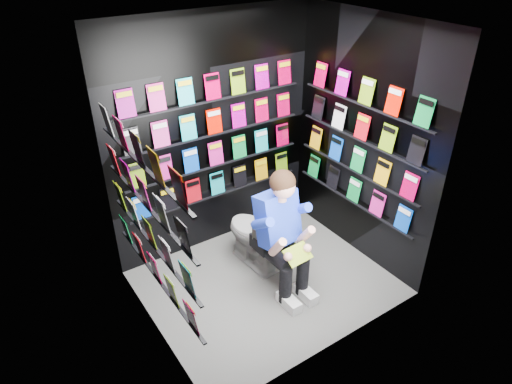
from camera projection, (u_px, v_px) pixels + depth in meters
floor at (266, 282)px, 4.81m from camera, size 2.40×2.40×0.00m
ceiling at (270, 24)px, 3.48m from camera, size 2.40×2.40×0.00m
wall_back at (214, 137)px, 4.86m from camera, size 2.40×0.04×2.60m
wall_front at (344, 226)px, 3.43m from camera, size 2.40×0.04×2.60m
wall_left at (143, 215)px, 3.57m from camera, size 0.04×2.00×2.60m
wall_right at (362, 143)px, 4.72m from camera, size 0.04×2.00×2.60m
comics_back at (215, 138)px, 4.83m from camera, size 2.10×0.06×1.37m
comics_left at (146, 213)px, 3.58m from camera, size 0.06×1.70×1.37m
comics_right at (360, 144)px, 4.71m from camera, size 0.06×1.70×1.37m
toilet at (255, 235)px, 4.92m from camera, size 0.46×0.77×0.73m
longbox at (276, 238)px, 5.25m from camera, size 0.29×0.41×0.28m
longbox_lid at (276, 227)px, 5.17m from camera, size 0.31×0.44×0.03m
reader at (276, 218)px, 4.43m from camera, size 0.60×0.84×1.48m
held_comic at (298, 254)px, 4.29m from camera, size 0.28×0.17×0.11m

